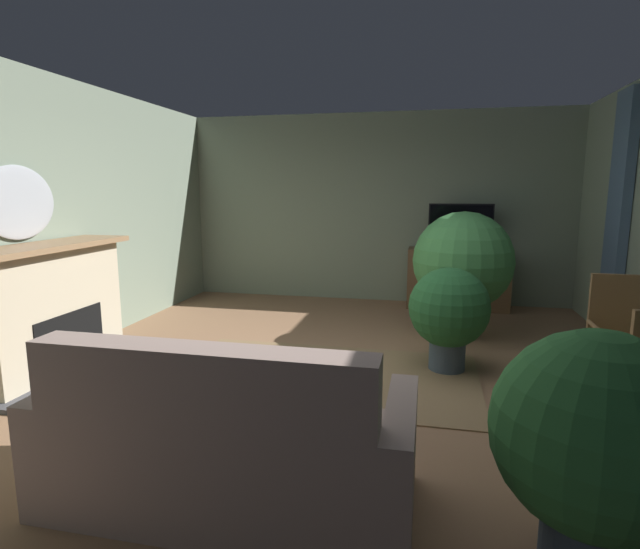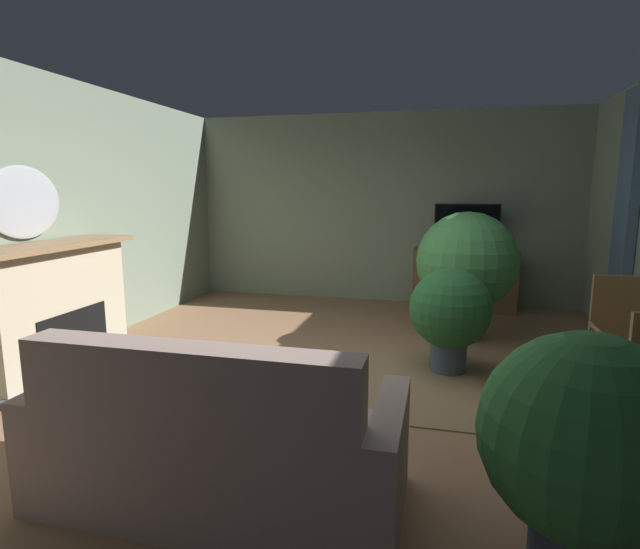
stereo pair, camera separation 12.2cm
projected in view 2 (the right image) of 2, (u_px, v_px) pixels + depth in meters
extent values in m
cube|color=#936B4C|center=(331.00, 386.00, 4.37)|extent=(6.30, 7.51, 0.04)
cube|color=gray|center=(382.00, 208.00, 7.48)|extent=(6.30, 0.10, 2.81)
cube|color=gray|center=(41.00, 219.00, 4.81)|extent=(0.10, 7.51, 2.81)
cube|color=slate|center=(627.00, 203.00, 5.23)|extent=(0.10, 0.44, 2.36)
cube|color=#8E704C|center=(324.00, 375.00, 4.54)|extent=(2.76, 1.65, 0.01)
cube|color=#4C4C51|center=(96.00, 370.00, 4.63)|extent=(0.50, 1.75, 0.04)
cube|color=beige|center=(54.00, 310.00, 4.63)|extent=(0.41, 1.55, 1.16)
cube|color=black|center=(71.00, 338.00, 4.63)|extent=(0.10, 0.87, 0.52)
cube|color=#93704C|center=(52.00, 246.00, 4.51)|extent=(0.53, 1.71, 0.05)
ellipsoid|color=#B2B7BF|center=(24.00, 202.00, 4.51)|extent=(0.06, 0.87, 0.67)
cube|color=#4A3523|center=(462.00, 307.00, 7.09)|extent=(1.35, 0.39, 0.06)
cube|color=brown|center=(464.00, 279.00, 7.02)|extent=(1.41, 0.45, 0.86)
sphere|color=tan|center=(446.00, 279.00, 6.85)|extent=(0.03, 0.03, 0.03)
sphere|color=tan|center=(484.00, 280.00, 6.73)|extent=(0.03, 0.03, 0.03)
cube|color=black|center=(466.00, 248.00, 6.89)|extent=(0.32, 0.20, 0.06)
cylinder|color=black|center=(466.00, 243.00, 6.88)|extent=(0.04, 0.04, 0.08)
cube|color=black|center=(467.00, 222.00, 6.83)|extent=(0.88, 0.05, 0.50)
cube|color=black|center=(467.00, 222.00, 6.81)|extent=(0.84, 0.01, 0.46)
cube|color=brown|center=(265.00, 357.00, 3.75)|extent=(1.12, 0.55, 0.03)
cylinder|color=brown|center=(332.00, 380.00, 3.89)|extent=(0.04, 0.04, 0.42)
cylinder|color=brown|center=(213.00, 373.00, 4.04)|extent=(0.04, 0.04, 0.42)
cylinder|color=brown|center=(325.00, 399.00, 3.54)|extent=(0.04, 0.04, 0.42)
cylinder|color=brown|center=(195.00, 390.00, 3.69)|extent=(0.04, 0.04, 0.42)
cube|color=black|center=(249.00, 354.00, 3.74)|extent=(0.09, 0.18, 0.02)
cube|color=#A3897F|center=(222.00, 463.00, 2.72)|extent=(1.67, 0.86, 0.41)
cube|color=#A3897F|center=(188.00, 404.00, 2.32)|extent=(1.67, 0.20, 0.56)
cube|color=#A3897F|center=(79.00, 426.00, 2.91)|extent=(0.15, 0.86, 0.63)
cube|color=#A3897F|center=(388.00, 466.00, 2.48)|extent=(0.15, 0.86, 0.63)
cube|color=#B2A899|center=(154.00, 411.00, 2.61)|extent=(0.37, 0.16, 0.36)
cylinder|color=olive|center=(622.00, 430.00, 3.09)|extent=(0.04, 0.04, 0.41)
cube|color=olive|center=(626.00, 361.00, 3.62)|extent=(0.46, 0.47, 0.08)
cube|color=olive|center=(620.00, 314.00, 3.78)|extent=(0.42, 0.05, 0.60)
cylinder|color=olive|center=(600.00, 401.00, 3.52)|extent=(0.04, 0.04, 0.41)
cylinder|color=olive|center=(586.00, 380.00, 3.91)|extent=(0.04, 0.04, 0.41)
cylinder|color=olive|center=(597.00, 330.00, 3.64)|extent=(0.04, 0.37, 0.03)
cylinder|color=#3D4C5B|center=(448.00, 357.00, 4.64)|extent=(0.33, 0.33, 0.28)
sphere|color=#235B2D|center=(450.00, 308.00, 4.56)|extent=(0.75, 0.75, 0.75)
cylinder|color=#3D4C5B|center=(574.00, 544.00, 2.22)|extent=(0.39, 0.39, 0.24)
sphere|color=#2D6B33|center=(585.00, 436.00, 2.13)|extent=(0.91, 0.91, 0.91)
cylinder|color=slate|center=(464.00, 322.00, 5.64)|extent=(0.35, 0.35, 0.40)
sphere|color=#3D7F42|center=(467.00, 262.00, 5.52)|extent=(1.12, 1.12, 1.12)
ellipsoid|color=#937A5B|center=(154.00, 386.00, 4.07)|extent=(0.42, 0.30, 0.19)
sphere|color=#937A5B|center=(135.00, 377.00, 4.19)|extent=(0.14, 0.14, 0.14)
cone|color=#937A5B|center=(131.00, 370.00, 4.15)|extent=(0.04, 0.04, 0.04)
cone|color=#937A5B|center=(139.00, 368.00, 4.21)|extent=(0.04, 0.04, 0.04)
cylinder|color=#937A5B|center=(174.00, 400.00, 3.89)|extent=(0.22, 0.11, 0.08)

